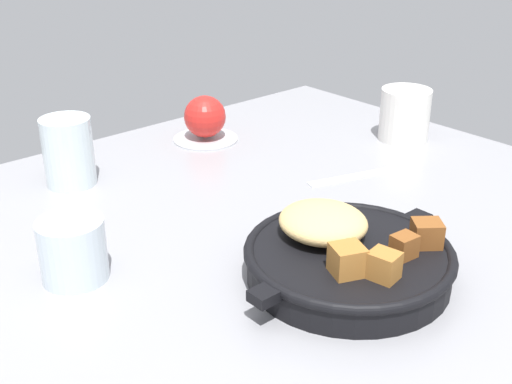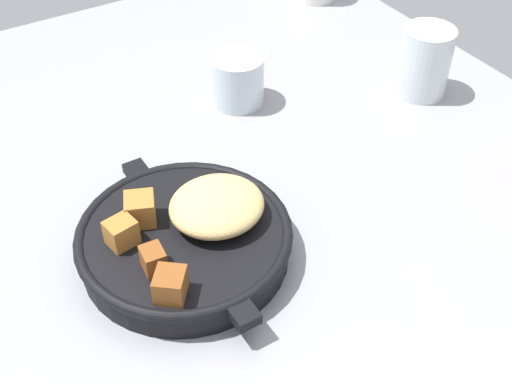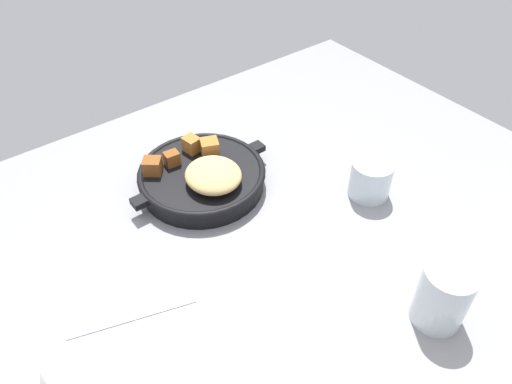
{
  "view_description": "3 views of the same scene",
  "coord_description": "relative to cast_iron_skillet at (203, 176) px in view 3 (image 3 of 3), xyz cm",
  "views": [
    {
      "loc": [
        -43.33,
        -53.37,
        39.09
      ],
      "look_at": [
        4.17,
        0.8,
        5.49
      ],
      "focal_mm": 46.5,
      "sensor_mm": 36.0,
      "label": 1
    },
    {
      "loc": [
        50.3,
        -32.7,
        52.45
      ],
      "look_at": [
        3.88,
        -4.17,
        3.88
      ],
      "focal_mm": 46.64,
      "sensor_mm": 36.0,
      "label": 2
    },
    {
      "loc": [
        37.3,
        44.85,
        59.01
      ],
      "look_at": [
        3.23,
        0.2,
        7.58
      ],
      "focal_mm": 34.22,
      "sensor_mm": 36.0,
      "label": 3
    }
  ],
  "objects": [
    {
      "name": "ground_plane",
      "position": [
        -4.88,
        13.24,
        -3.83
      ],
      "size": [
        110.7,
        86.24,
        2.4
      ],
      "primitive_type": "cube",
      "color": "gray"
    },
    {
      "name": "cast_iron_skillet",
      "position": [
        0.0,
        0.0,
        0.0
      ],
      "size": [
        27.09,
        22.79,
        6.99
      ],
      "color": "black",
      "rests_on": "ground_plane"
    },
    {
      "name": "butter_knife",
      "position": [
        22.76,
        16.85,
        -2.45
      ],
      "size": [
        17.62,
        6.87,
        0.36
      ],
      "primitive_type": "cube",
      "rotation": [
        0.0,
        0.0,
        -0.3
      ],
      "color": "silver",
      "rests_on": "ground_plane"
    },
    {
      "name": "water_glass_short",
      "position": [
        -22.31,
        19.24,
        0.84
      ],
      "size": [
        7.23,
        7.23,
        6.94
      ],
      "primitive_type": "cylinder",
      "color": "silver",
      "rests_on": "ground_plane"
    },
    {
      "name": "water_glass_tall",
      "position": [
        -10.87,
        42.53,
        2.27
      ],
      "size": [
        7.08,
        7.08,
        9.8
      ],
      "primitive_type": "cylinder",
      "color": "silver",
      "rests_on": "ground_plane"
    }
  ]
}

